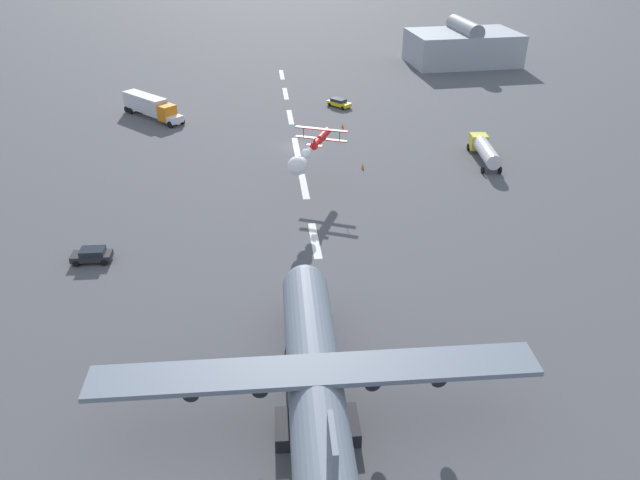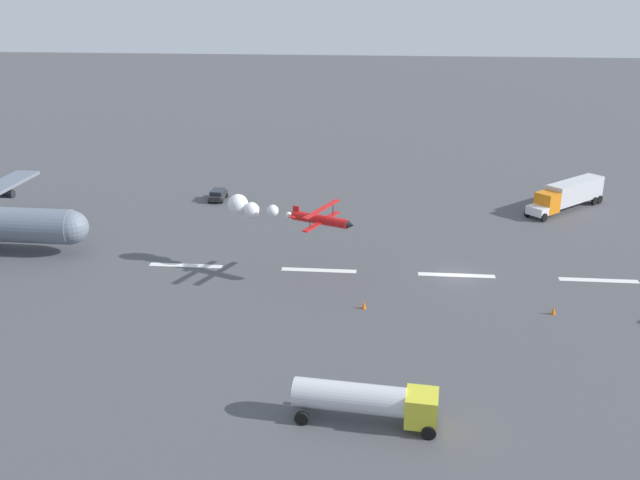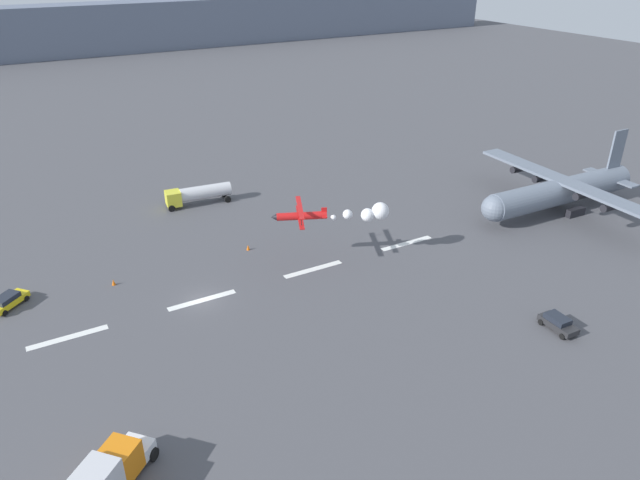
{
  "view_description": "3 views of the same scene",
  "coord_description": "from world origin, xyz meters",
  "px_view_note": "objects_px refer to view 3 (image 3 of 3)",
  "views": [
    {
      "loc": [
        86.03,
        -5.55,
        33.17
      ],
      "look_at": [
        34.43,
        0.0,
        3.17
      ],
      "focal_mm": 33.2,
      "sensor_mm": 36.0,
      "label": 1
    },
    {
      "loc": [
        8.08,
        68.44,
        29.25
      ],
      "look_at": [
        14.16,
        2.29,
        4.32
      ],
      "focal_mm": 39.35,
      "sensor_mm": 36.0,
      "label": 2
    },
    {
      "loc": [
        -15.65,
        -55.55,
        36.43
      ],
      "look_at": [
        14.8,
        -1.18,
        4.57
      ],
      "focal_mm": 32.68,
      "sensor_mm": 36.0,
      "label": 3
    }
  ],
  "objects_px": {
    "cargo_transport_plane": "(556,192)",
    "traffic_cone_near": "(113,282)",
    "followme_car_yellow": "(558,323)",
    "fuel_tanker_truck": "(198,194)",
    "stunt_biplane_red": "(351,213)",
    "airport_staff_sedan": "(8,301)",
    "traffic_cone_far": "(248,247)"
  },
  "relations": [
    {
      "from": "cargo_transport_plane",
      "to": "traffic_cone_far",
      "type": "bearing_deg",
      "value": 165.89
    },
    {
      "from": "fuel_tanker_truck",
      "to": "cargo_transport_plane",
      "type": "bearing_deg",
      "value": -32.62
    },
    {
      "from": "traffic_cone_near",
      "to": "traffic_cone_far",
      "type": "height_order",
      "value": "same"
    },
    {
      "from": "cargo_transport_plane",
      "to": "airport_staff_sedan",
      "type": "height_order",
      "value": "cargo_transport_plane"
    },
    {
      "from": "cargo_transport_plane",
      "to": "fuel_tanker_truck",
      "type": "distance_m",
      "value": 54.28
    },
    {
      "from": "cargo_transport_plane",
      "to": "fuel_tanker_truck",
      "type": "xyz_separation_m",
      "value": [
        -45.7,
        29.25,
        -1.6
      ]
    },
    {
      "from": "cargo_transport_plane",
      "to": "traffic_cone_far",
      "type": "relative_size",
      "value": 41.54
    },
    {
      "from": "cargo_transport_plane",
      "to": "stunt_biplane_red",
      "type": "distance_m",
      "value": 34.74
    },
    {
      "from": "stunt_biplane_red",
      "to": "traffic_cone_far",
      "type": "distance_m",
      "value": 15.0
    },
    {
      "from": "cargo_transport_plane",
      "to": "stunt_biplane_red",
      "type": "xyz_separation_m",
      "value": [
        -34.51,
        2.44,
        3.19
      ]
    },
    {
      "from": "stunt_biplane_red",
      "to": "airport_staff_sedan",
      "type": "bearing_deg",
      "value": 166.56
    },
    {
      "from": "cargo_transport_plane",
      "to": "traffic_cone_near",
      "type": "distance_m",
      "value": 63.45
    },
    {
      "from": "traffic_cone_far",
      "to": "airport_staff_sedan",
      "type": "bearing_deg",
      "value": 179.0
    },
    {
      "from": "stunt_biplane_red",
      "to": "followme_car_yellow",
      "type": "xyz_separation_m",
      "value": [
        11.08,
        -23.62,
        -5.73
      ]
    },
    {
      "from": "traffic_cone_far",
      "to": "stunt_biplane_red",
      "type": "bearing_deg",
      "value": -40.38
    },
    {
      "from": "stunt_biplane_red",
      "to": "airport_staff_sedan",
      "type": "height_order",
      "value": "stunt_biplane_red"
    },
    {
      "from": "followme_car_yellow",
      "to": "airport_staff_sedan",
      "type": "height_order",
      "value": "same"
    },
    {
      "from": "airport_staff_sedan",
      "to": "traffic_cone_far",
      "type": "height_order",
      "value": "airport_staff_sedan"
    },
    {
      "from": "followme_car_yellow",
      "to": "airport_staff_sedan",
      "type": "relative_size",
      "value": 0.91
    },
    {
      "from": "fuel_tanker_truck",
      "to": "airport_staff_sedan",
      "type": "height_order",
      "value": "fuel_tanker_truck"
    },
    {
      "from": "cargo_transport_plane",
      "to": "traffic_cone_near",
      "type": "bearing_deg",
      "value": 170.1
    },
    {
      "from": "stunt_biplane_red",
      "to": "traffic_cone_far",
      "type": "relative_size",
      "value": 18.45
    },
    {
      "from": "stunt_biplane_red",
      "to": "traffic_cone_far",
      "type": "xyz_separation_m",
      "value": [
        -10.41,
        8.86,
        -6.16
      ]
    },
    {
      "from": "followme_car_yellow",
      "to": "fuel_tanker_truck",
      "type": "bearing_deg",
      "value": 113.82
    },
    {
      "from": "fuel_tanker_truck",
      "to": "traffic_cone_far",
      "type": "distance_m",
      "value": 18.02
    },
    {
      "from": "cargo_transport_plane",
      "to": "fuel_tanker_truck",
      "type": "relative_size",
      "value": 3.04
    },
    {
      "from": "airport_staff_sedan",
      "to": "fuel_tanker_truck",
      "type": "bearing_deg",
      "value": 31.96
    },
    {
      "from": "fuel_tanker_truck",
      "to": "airport_staff_sedan",
      "type": "bearing_deg",
      "value": -148.04
    },
    {
      "from": "stunt_biplane_red",
      "to": "fuel_tanker_truck",
      "type": "relative_size",
      "value": 1.35
    },
    {
      "from": "followme_car_yellow",
      "to": "cargo_transport_plane",
      "type": "bearing_deg",
      "value": 42.12
    },
    {
      "from": "followme_car_yellow",
      "to": "traffic_cone_near",
      "type": "bearing_deg",
      "value": 140.56
    },
    {
      "from": "fuel_tanker_truck",
      "to": "followme_car_yellow",
      "type": "xyz_separation_m",
      "value": [
        22.27,
        -50.43,
        -0.94
      ]
    }
  ]
}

